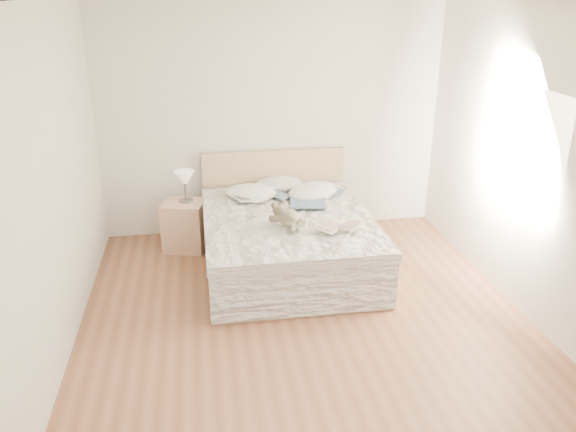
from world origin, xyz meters
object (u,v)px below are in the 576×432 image
object	(u,v)px
table_lamp	(185,180)
teddy_bear	(288,224)
bed	(287,238)
nightstand	(185,226)
childrens_book	(340,227)
photo_book	(250,199)

from	to	relation	value
table_lamp	teddy_bear	distance (m)	1.44
bed	table_lamp	distance (m)	1.31
bed	nightstand	distance (m)	1.23
nightstand	childrens_book	size ratio (longest dim) A/B	1.37
bed	photo_book	distance (m)	0.62
table_lamp	photo_book	xyz separation A→B (m)	(0.70, -0.22, -0.18)
teddy_bear	photo_book	bearing A→B (deg)	84.65
teddy_bear	table_lamp	bearing A→B (deg)	108.91
nightstand	childrens_book	bearing A→B (deg)	-36.16
photo_book	childrens_book	world-z (taller)	same
table_lamp	photo_book	size ratio (longest dim) A/B	1.04
photo_book	childrens_book	size ratio (longest dim) A/B	0.83
table_lamp	childrens_book	size ratio (longest dim) A/B	0.86
table_lamp	childrens_book	bearing A→B (deg)	-37.56
table_lamp	childrens_book	distance (m)	1.88
table_lamp	teddy_bear	xyz separation A→B (m)	(0.99, -1.03, -0.16)
bed	childrens_book	size ratio (longest dim) A/B	5.24
teddy_bear	bed	bearing A→B (deg)	58.44
photo_book	bed	bearing A→B (deg)	-67.19
childrens_book	table_lamp	bearing A→B (deg)	-175.61
photo_book	teddy_bear	size ratio (longest dim) A/B	0.93
nightstand	bed	bearing A→B (deg)	-28.70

